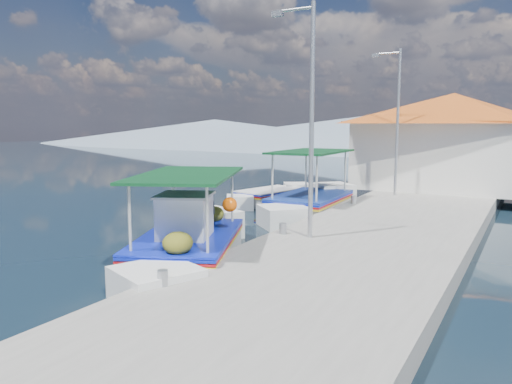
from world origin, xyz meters
The scene contains 10 objects.
ground centered at (0.00, 0.00, 0.00)m, with size 160.00×160.00×0.00m, color black.
quay centered at (5.90, 6.00, 0.25)m, with size 5.00×44.00×0.50m, color gray.
bollards centered at (3.80, 5.25, 0.65)m, with size 0.20×17.20×0.30m.
main_caique centered at (2.21, -0.02, 0.48)m, with size 4.15×6.98×2.51m.
caique_green_canopy centered at (2.22, 7.68, 0.41)m, with size 2.37×7.32×2.74m.
caique_blue_hull centered at (-0.41, 9.23, 0.26)m, with size 2.33×5.25×0.96m.
harbor_building centered at (6.20, 15.00, 2.78)m, with size 10.49×10.49×4.40m.
lamp_post_near centered at (4.51, 2.00, 3.85)m, with size 1.21×0.14×6.00m.
lamp_post_far centered at (4.51, 11.00, 3.85)m, with size 1.21×0.14×6.00m.
mountain_ridge centered at (6.54, 56.00, 2.04)m, with size 171.40×96.00×5.50m.
Camera 1 is at (9.66, -9.87, 3.47)m, focal length 34.82 mm.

